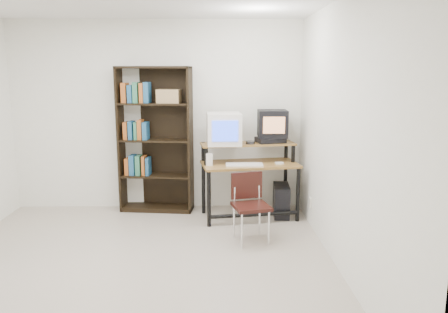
{
  "coord_description": "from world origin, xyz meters",
  "views": [
    {
      "loc": [
        0.79,
        -4.07,
        1.9
      ],
      "look_at": [
        0.91,
        1.1,
        0.9
      ],
      "focal_mm": 35.0,
      "sensor_mm": 36.0,
      "label": 1
    }
  ],
  "objects_px": {
    "crt_tv": "(272,124)",
    "pc_tower": "(281,200)",
    "computer_desk": "(249,166)",
    "bookshelf": "(156,139)",
    "school_chair": "(249,200)",
    "crt_monitor": "(224,129)"
  },
  "relations": [
    {
      "from": "crt_tv",
      "to": "pc_tower",
      "type": "distance_m",
      "value": 1.04
    },
    {
      "from": "crt_tv",
      "to": "bookshelf",
      "type": "distance_m",
      "value": 1.6
    },
    {
      "from": "crt_monitor",
      "to": "pc_tower",
      "type": "relative_size",
      "value": 1.04
    },
    {
      "from": "crt_tv",
      "to": "bookshelf",
      "type": "bearing_deg",
      "value": 175.2
    },
    {
      "from": "school_chair",
      "to": "computer_desk",
      "type": "bearing_deg",
      "value": 72.39
    },
    {
      "from": "crt_monitor",
      "to": "pc_tower",
      "type": "distance_m",
      "value": 1.24
    },
    {
      "from": "crt_monitor",
      "to": "crt_tv",
      "type": "height_order",
      "value": "crt_tv"
    },
    {
      "from": "computer_desk",
      "to": "bookshelf",
      "type": "bearing_deg",
      "value": 155.89
    },
    {
      "from": "computer_desk",
      "to": "crt_monitor",
      "type": "bearing_deg",
      "value": 161.6
    },
    {
      "from": "pc_tower",
      "to": "crt_tv",
      "type": "bearing_deg",
      "value": 131.66
    },
    {
      "from": "crt_tv",
      "to": "school_chair",
      "type": "relative_size",
      "value": 0.5
    },
    {
      "from": "crt_monitor",
      "to": "school_chair",
      "type": "bearing_deg",
      "value": -75.9
    },
    {
      "from": "computer_desk",
      "to": "crt_tv",
      "type": "relative_size",
      "value": 3.4
    },
    {
      "from": "crt_tv",
      "to": "pc_tower",
      "type": "relative_size",
      "value": 0.86
    },
    {
      "from": "bookshelf",
      "to": "pc_tower",
      "type": "bearing_deg",
      "value": -4.37
    },
    {
      "from": "crt_tv",
      "to": "school_chair",
      "type": "height_order",
      "value": "crt_tv"
    },
    {
      "from": "crt_tv",
      "to": "pc_tower",
      "type": "bearing_deg",
      "value": -51.47
    },
    {
      "from": "computer_desk",
      "to": "pc_tower",
      "type": "xyz_separation_m",
      "value": [
        0.44,
        0.03,
        -0.48
      ]
    },
    {
      "from": "crt_monitor",
      "to": "pc_tower",
      "type": "bearing_deg",
      "value": -5.45
    },
    {
      "from": "crt_tv",
      "to": "bookshelf",
      "type": "xyz_separation_m",
      "value": [
        -1.58,
        0.16,
        -0.22
      ]
    },
    {
      "from": "computer_desk",
      "to": "crt_monitor",
      "type": "distance_m",
      "value": 0.59
    },
    {
      "from": "computer_desk",
      "to": "crt_monitor",
      "type": "relative_size",
      "value": 2.81
    }
  ]
}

